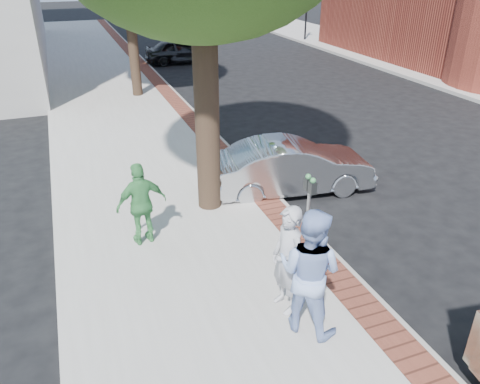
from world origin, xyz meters
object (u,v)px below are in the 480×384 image
parking_meter (309,196)px  sedan_silver (292,167)px  person_green (142,204)px  person_officer (309,272)px  bg_car (181,51)px  person_gray (288,260)px

parking_meter → sedan_silver: 2.68m
parking_meter → person_green: size_ratio=0.87×
person_officer → sedan_silver: bearing=-61.3°
parking_meter → person_officer: bearing=-118.3°
person_officer → person_green: person_officer is taller
person_green → sedan_silver: person_green is taller
person_officer → bg_car: size_ratio=0.53×
parking_meter → bg_car: size_ratio=0.39×
person_gray → person_officer: bearing=4.7°
parking_meter → person_officer: person_officer is taller
person_green → sedan_silver: 4.09m
sedan_silver → bg_car: sedan_silver is taller
person_gray → sedan_silver: person_gray is taller
parking_meter → person_green: person_green is taller
parking_meter → bg_car: (2.21, 18.45, -0.56)m
person_gray → person_officer: person_officer is taller
parking_meter → person_gray: size_ratio=0.80×
person_gray → person_green: (-1.76, 2.77, -0.07)m
parking_meter → person_green: (-2.98, 1.20, -0.21)m
person_green → sedan_silver: bearing=-170.5°
person_officer → person_gray: bearing=-25.0°
person_officer → parking_meter: bearing=-65.7°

